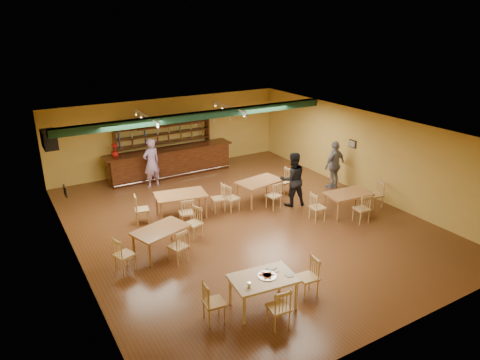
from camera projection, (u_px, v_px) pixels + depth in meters
floor at (243, 221)px, 13.75m from camera, size 12.00×12.00×0.00m
ceiling_beam at (202, 115)px, 15.00m from camera, size 10.00×0.30×0.25m
track_rail_left at (146, 116)px, 14.60m from camera, size 0.05×2.50×0.05m
track_rail_right at (229, 107)px, 16.13m from camera, size 0.05×2.50×0.05m
ac_unit at (50, 139)px, 14.03m from camera, size 0.34×0.70×0.48m
picture_left at (65, 191)px, 11.60m from camera, size 0.04×0.34×0.28m
picture_right at (353, 144)px, 15.92m from camera, size 0.04×0.34×0.28m
bar_counter at (170, 162)px, 17.54m from camera, size 5.24×0.85×1.13m
back_bar_hutch at (164, 145)px, 17.84m from camera, size 4.06×0.40×2.28m
poinsettia at (115, 150)px, 16.21m from camera, size 0.38×0.38×0.53m
dining_table_a at (181, 205)px, 13.91m from camera, size 1.73×1.22×0.79m
dining_table_b at (259, 191)px, 15.08m from camera, size 1.67×1.15×0.77m
dining_table_c at (161, 241)px, 11.77m from camera, size 1.65×1.28×0.73m
dining_table_d at (347, 203)px, 14.15m from camera, size 1.53×1.00×0.73m
near_table at (263, 292)px, 9.55m from camera, size 1.50×1.06×0.76m
pizza_tray at (267, 276)px, 9.46m from camera, size 0.51×0.51×0.01m
parmesan_shaker at (249, 285)px, 9.06m from camera, size 0.08×0.08×0.11m
napkin_stack at (271, 268)px, 9.74m from camera, size 0.23×0.19×0.03m
pizza_server at (272, 272)px, 9.57m from camera, size 0.33×0.15×0.00m
side_plate at (289, 275)px, 9.52m from camera, size 0.24×0.24×0.01m
patron_bar at (152, 163)px, 16.23m from camera, size 0.77×0.60×1.88m
patron_right_a at (293, 179)px, 14.62m from camera, size 1.04×0.89×1.87m
patron_right_b at (335, 165)px, 16.14m from camera, size 1.12×0.63×1.81m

